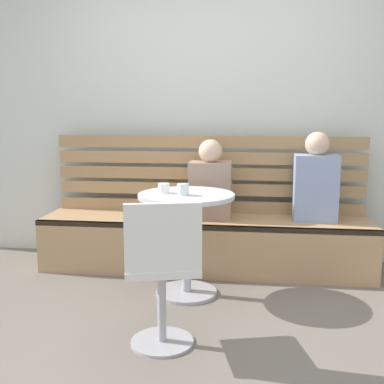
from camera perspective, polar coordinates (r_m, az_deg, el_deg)
The scene contains 10 objects.
ground at distance 2.91m, azimuth -0.92°, elevation -16.97°, with size 8.00×8.00×0.00m, color #70665B.
back_wall at distance 4.24m, azimuth 2.25°, elevation 11.63°, with size 5.20×0.10×2.90m, color silver.
booth_bench at distance 3.95m, azimuth 1.56°, elevation -6.28°, with size 2.70×0.52×0.44m.
booth_backrest at distance 4.07m, azimuth 1.94°, elevation 2.20°, with size 2.65×0.04×0.66m.
cafe_table at distance 3.35m, azimuth -0.69°, elevation -3.92°, with size 0.68×0.68×0.74m.
white_chair at distance 2.60m, azimuth -3.63°, elevation -9.26°, with size 0.49×0.49×0.85m.
person_adult at distance 3.88m, azimuth 14.70°, elevation 1.23°, with size 0.34×0.22×0.71m.
person_child_left at distance 3.83m, azimuth 2.21°, elevation 0.96°, with size 0.34×0.22×0.65m.
cup_glass_short at distance 3.24m, azimuth -1.10°, elevation 0.31°, with size 0.08×0.08×0.08m, color silver.
cup_ceramic_white at distance 3.32m, azimuth -3.43°, elevation 0.45°, with size 0.08×0.08×0.07m, color white.
Camera 1 is at (0.37, -2.58, 1.31)m, focal length 44.17 mm.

